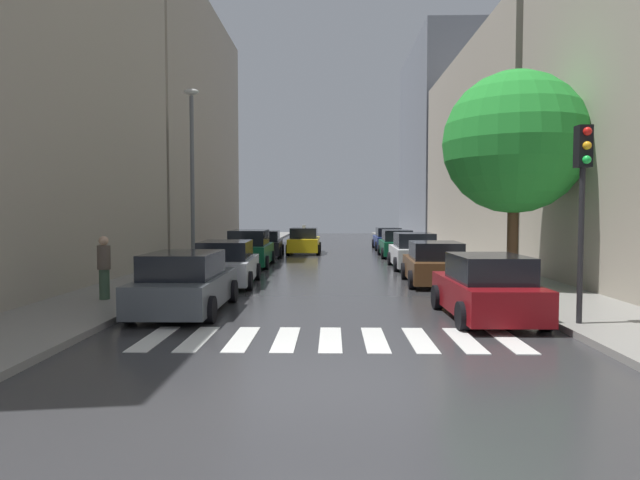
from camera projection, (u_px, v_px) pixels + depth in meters
ground_plane at (332, 257)px, 31.90m from camera, size 28.00×72.00×0.04m
sidewalk_left at (223, 255)px, 32.04m from camera, size 3.00×72.00×0.15m
sidewalk_right at (442, 255)px, 31.74m from camera, size 3.00×72.00×0.15m
crosswalk_stripes at (330, 339)px, 10.90m from camera, size 7.65×2.20×0.01m
building_left_mid at (169, 130)px, 36.21m from camera, size 6.00×19.72×16.35m
building_right_mid at (505, 154)px, 34.05m from camera, size 6.00×21.22×12.60m
building_right_far at (440, 144)px, 54.49m from camera, size 6.00×18.23×19.10m
parked_car_left_nearest at (185, 284)px, 13.92m from camera, size 2.14×4.50×1.56m
parked_car_left_second at (227, 264)px, 19.12m from camera, size 2.26×4.42×1.58m
parked_car_left_third at (250, 249)px, 25.78m from camera, size 2.15×4.70×1.75m
parked_car_left_fourth at (265, 244)px, 31.67m from camera, size 2.30×4.35×1.53m
parked_car_right_nearest at (487, 289)px, 12.96m from camera, size 2.06×4.04×1.57m
parked_car_right_second at (435, 264)px, 19.31m from camera, size 2.24×4.15×1.54m
parked_car_right_third at (413, 252)px, 24.88m from camera, size 2.13×4.46×1.65m
parked_car_right_fourth at (396, 244)px, 31.19m from camera, size 2.02×4.18×1.59m
parked_car_right_fifth at (388, 239)px, 37.83m from camera, size 2.08×4.79×1.53m
taxi_midroad at (304, 241)px, 34.15m from camera, size 2.08×4.50×1.81m
pedestrian_foreground at (104, 266)px, 15.03m from camera, size 0.36×0.36×1.77m
street_tree_right at (514, 143)px, 17.95m from camera, size 4.73×4.73×7.13m
traffic_light_right_corner at (583, 180)px, 11.61m from camera, size 0.30×0.42×4.30m
lamp_post_left at (192, 168)px, 21.42m from camera, size 0.60×0.28×7.33m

